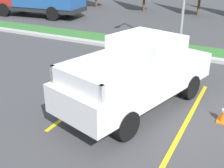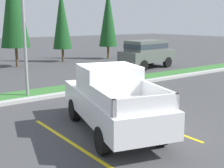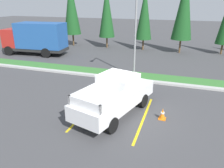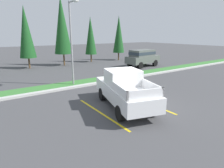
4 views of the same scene
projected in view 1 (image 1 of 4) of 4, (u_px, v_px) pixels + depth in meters
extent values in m
plane|color=#424244|center=(149.00, 104.00, 8.71)|extent=(120.00, 120.00, 0.00)
cube|color=yellow|center=(94.00, 95.00, 9.27)|extent=(0.12, 4.80, 0.01)
cube|color=yellow|center=(189.00, 118.00, 7.95)|extent=(0.12, 4.80, 0.01)
cube|color=#B2B2AD|center=(189.00, 56.00, 12.73)|extent=(56.00, 0.40, 0.15)
cube|color=#387533|center=(194.00, 51.00, 13.64)|extent=(56.00, 1.80, 0.06)
cylinder|color=black|center=(147.00, 73.00, 10.02)|extent=(0.48, 0.81, 0.76)
cylinder|color=black|center=(190.00, 87.00, 8.96)|extent=(0.48, 0.81, 0.76)
cylinder|color=black|center=(80.00, 103.00, 7.96)|extent=(0.48, 0.81, 0.76)
cylinder|color=black|center=(126.00, 125.00, 6.89)|extent=(0.48, 0.81, 0.76)
cube|color=white|center=(139.00, 79.00, 8.26)|extent=(3.24, 5.52, 0.76)
cube|color=white|center=(146.00, 50.00, 8.13)|extent=(2.13, 2.02, 0.84)
cube|color=#2D3842|center=(163.00, 43.00, 8.66)|extent=(1.58, 0.50, 0.63)
cube|color=white|center=(81.00, 65.00, 7.58)|extent=(0.61, 1.86, 0.44)
cube|color=white|center=(130.00, 82.00, 6.51)|extent=(0.61, 1.86, 0.44)
cube|color=white|center=(75.00, 84.00, 6.45)|extent=(1.76, 0.58, 0.44)
cube|color=silver|center=(183.00, 65.00, 10.05)|extent=(1.78, 0.64, 0.28)
cylinder|color=black|center=(4.00, 10.00, 21.82)|extent=(1.02, 0.39, 1.00)
cylinder|color=black|center=(23.00, 6.00, 23.69)|extent=(1.02, 0.39, 1.00)
cylinder|color=black|center=(53.00, 14.00, 20.29)|extent=(1.02, 0.39, 1.00)
cylinder|color=black|center=(69.00, 9.00, 22.15)|extent=(1.02, 0.39, 1.00)
cube|color=#262626|center=(41.00, 8.00, 21.79)|extent=(6.98, 2.90, 0.30)
cylinder|color=brown|center=(144.00, 3.00, 24.09)|extent=(0.20, 0.20, 1.33)
cylinder|color=brown|center=(199.00, 7.00, 22.20)|extent=(0.20, 0.20, 1.28)
cube|color=orange|center=(224.00, 121.00, 7.75)|extent=(0.36, 0.36, 0.04)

